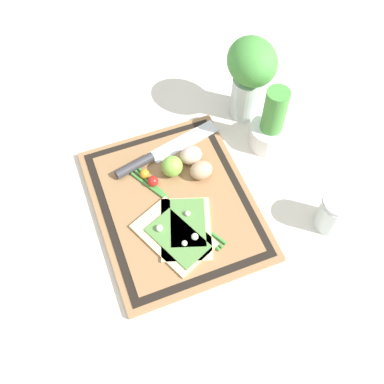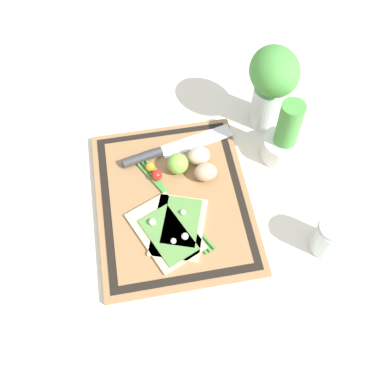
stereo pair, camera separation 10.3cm
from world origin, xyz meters
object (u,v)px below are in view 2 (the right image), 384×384
Objects in this scene: pizza_slice_far at (181,226)px; egg_brown at (206,172)px; cherry_tomato_red at (157,175)px; herb_glass at (272,83)px; egg_pink at (199,156)px; knife at (160,152)px; cherry_tomato_yellow at (150,167)px; herb_pot at (285,139)px; pizza_slice_near at (166,232)px; lime at (178,164)px; sauce_jar at (329,238)px.

pizza_slice_far is 0.15m from egg_brown.
herb_glass is (-0.14, 0.31, 0.11)m from cherry_tomato_red.
knife is at bearing -113.02° from egg_pink.
cherry_tomato_yellow is at bearing -156.94° from cherry_tomato_red.
herb_pot is at bearing 88.72° from egg_pink.
pizza_slice_near is 0.17m from lime.
herb_pot reaches higher than egg_brown.
lime reaches higher than knife.
egg_pink is 0.24× the size of herb_glass.
egg_pink is 0.12m from cherry_tomato_yellow.
knife is at bearing -175.19° from pizza_slice_far.
egg_brown is (-0.13, 0.12, 0.02)m from pizza_slice_near.
herb_glass is at bearing 104.39° from knife.
egg_pink is at bearing 66.98° from knife.
sauce_jar is at bearing 55.86° from cherry_tomato_red.
pizza_slice_far is 3.58× the size of lime.
egg_brown is at bearing 47.77° from knife.
pizza_slice_near is at bearing -74.80° from pizza_slice_far.
herb_pot reaches higher than cherry_tomato_yellow.
sauce_jar is 0.42× the size of herb_glass.
herb_glass is at bearing 136.22° from pizza_slice_far.
sauce_jar is at bearing 46.69° from egg_brown.
pizza_slice_near is 0.15m from cherry_tomato_red.
egg_pink reaches higher than knife.
lime is at bearing 79.86° from cherry_tomato_yellow.
cherry_tomato_yellow is at bearing -87.89° from egg_pink.
herb_glass is at bearing 115.21° from cherry_tomato_red.
knife is 0.07m from cherry_tomato_red.
egg_pink is at bearing -138.41° from sauce_jar.
pizza_slice_far is at bearing 16.01° from cherry_tomato_yellow.
pizza_slice_far is 3.35× the size of egg_brown.
cherry_tomato_red is (0.02, -0.05, -0.01)m from lime.
herb_pot is 0.14m from herb_glass.
egg_pink is (-0.18, 0.11, 0.02)m from pizza_slice_near.
pizza_slice_near is at bearing -103.85° from sauce_jar.
herb_pot is 0.79× the size of herb_glass.
cherry_tomato_yellow is at bearing -163.99° from pizza_slice_far.
egg_pink is 0.25m from herb_glass.
pizza_slice_far and cherry_tomato_yellow have the same top height.
pizza_slice_far is at bearing -59.50° from herb_pot.
pizza_slice_far is 0.14m from cherry_tomato_red.
sauce_jar is (0.08, 0.34, 0.02)m from pizza_slice_near.
herb_glass is at bearing -174.42° from sauce_jar.
egg_brown is 0.30× the size of herb_pot.
egg_pink is at bearing 148.91° from pizza_slice_near.
herb_pot is at bearing 89.96° from cherry_tomato_yellow.
herb_glass reaches higher than egg_brown.
herb_glass reaches higher than sauce_jar.
pizza_slice_far is at bearing -23.05° from egg_pink.
knife is 5.25× the size of egg_brown.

